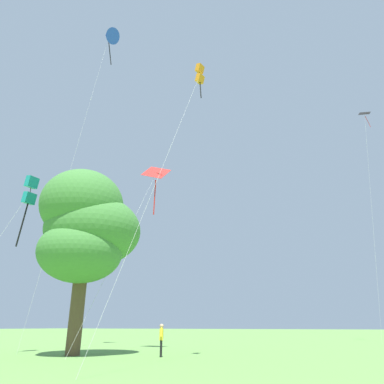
{
  "coord_description": "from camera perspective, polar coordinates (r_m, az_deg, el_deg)",
  "views": [
    {
      "loc": [
        -0.87,
        -2.78,
        1.56
      ],
      "look_at": [
        -12.52,
        21.63,
        11.6
      ],
      "focal_mm": 33.85,
      "sensor_mm": 36.0,
      "label": 1
    }
  ],
  "objects": [
    {
      "name": "kite_orange_box",
      "position": [
        22.74,
        1.15,
        17.84
      ],
      "size": [
        1.57,
        6.95,
        16.44
      ],
      "color": "orange",
      "rests_on": "ground_plane"
    },
    {
      "name": "kite_red_high",
      "position": [
        29.15,
        -5.89,
        1.64
      ],
      "size": [
        2.25,
        8.75,
        14.14
      ],
      "color": "red",
      "rests_on": "ground_plane"
    },
    {
      "name": "tree_left_oak",
      "position": [
        23.43,
        -16.31,
        -5.54
      ],
      "size": [
        5.9,
        6.34,
        10.88
      ],
      "color": "brown",
      "rests_on": "ground_plane"
    },
    {
      "name": "kite_teal_box",
      "position": [
        26.51,
        -24.18,
        -0.02
      ],
      "size": [
        0.84,
        4.81,
        11.09
      ],
      "color": "teal",
      "rests_on": "ground_plane"
    },
    {
      "name": "kite_blue_delta",
      "position": [
        40.44,
        -12.93,
        22.87
      ],
      "size": [
        2.15,
        6.93,
        29.99
      ],
      "color": "blue",
      "rests_on": "ground_plane"
    },
    {
      "name": "kite_black_large",
      "position": [
        49.89,
        25.72,
        9.21
      ],
      "size": [
        3.21,
        5.06,
        27.06
      ],
      "color": "black",
      "rests_on": "ground_plane"
    },
    {
      "name": "person_far_back",
      "position": [
        21.27,
        -4.85,
        -21.79
      ],
      "size": [
        0.3,
        0.52,
        1.68
      ],
      "color": "black",
      "rests_on": "ground_plane"
    }
  ]
}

